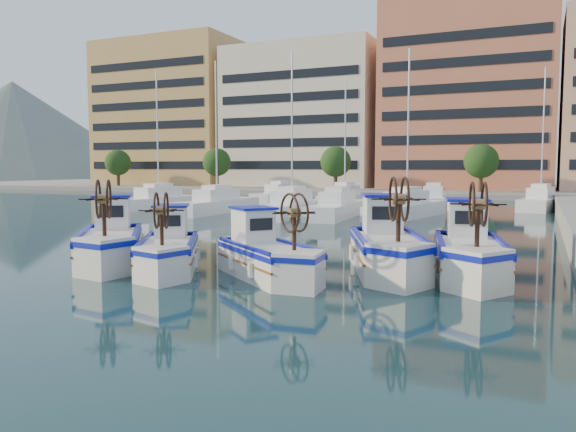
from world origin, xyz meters
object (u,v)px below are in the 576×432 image
(fishing_boat_a, at_px, (111,240))
(fishing_boat_c, at_px, (266,254))
(fishing_boat_e, at_px, (469,250))
(fishing_boat_d, at_px, (387,245))
(fishing_boat_b, at_px, (169,248))

(fishing_boat_a, xyz_separation_m, fishing_boat_c, (6.32, 0.00, -0.09))
(fishing_boat_c, bearing_deg, fishing_boat_e, -25.84)
(fishing_boat_a, bearing_deg, fishing_boat_d, -21.95)
(fishing_boat_b, height_order, fishing_boat_d, fishing_boat_d)
(fishing_boat_a, height_order, fishing_boat_e, fishing_boat_a)
(fishing_boat_c, distance_m, fishing_boat_d, 4.12)
(fishing_boat_d, bearing_deg, fishing_boat_e, -16.76)
(fishing_boat_b, relative_size, fishing_boat_e, 0.88)
(fishing_boat_c, xyz_separation_m, fishing_boat_e, (5.87, 2.79, 0.09))
(fishing_boat_c, height_order, fishing_boat_e, fishing_boat_e)
(fishing_boat_d, bearing_deg, fishing_boat_b, 179.50)
(fishing_boat_d, relative_size, fishing_boat_e, 1.05)
(fishing_boat_b, distance_m, fishing_boat_c, 3.61)
(fishing_boat_b, xyz_separation_m, fishing_boat_d, (6.86, 2.76, 0.13))
(fishing_boat_a, distance_m, fishing_boat_d, 9.90)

